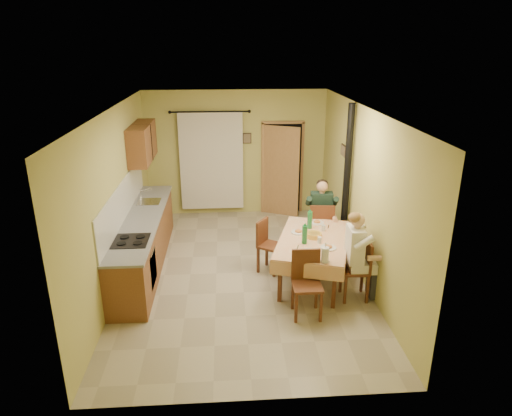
{
  "coord_description": "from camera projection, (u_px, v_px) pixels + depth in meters",
  "views": [
    {
      "loc": [
        -0.25,
        -7.03,
        3.77
      ],
      "look_at": [
        0.25,
        0.1,
        1.15
      ],
      "focal_mm": 32.0,
      "sensor_mm": 36.0,
      "label": 1
    }
  ],
  "objects": [
    {
      "name": "floor",
      "position": [
        242.0,
        273.0,
        7.9
      ],
      "size": [
        4.0,
        6.0,
        0.01
      ],
      "primitive_type": "cube",
      "color": "tan",
      "rests_on": "ground"
    },
    {
      "name": "room_shell",
      "position": [
        241.0,
        171.0,
        7.27
      ],
      "size": [
        4.04,
        6.04,
        2.82
      ],
      "color": "tan",
      "rests_on": "ground"
    },
    {
      "name": "chair_far",
      "position": [
        320.0,
        238.0,
        8.55
      ],
      "size": [
        0.49,
        0.49,
        1.01
      ],
      "rotation": [
        0.0,
        0.0,
        -0.11
      ],
      "color": "#572C17",
      "rests_on": "ground"
    },
    {
      "name": "chair_right",
      "position": [
        355.0,
        281.0,
        7.04
      ],
      "size": [
        0.41,
        0.41,
        0.95
      ],
      "rotation": [
        0.0,
        0.0,
        1.53
      ],
      "color": "#572C17",
      "rests_on": "ground"
    },
    {
      "name": "man_far",
      "position": [
        321.0,
        209.0,
        8.37
      ],
      "size": [
        0.61,
        0.5,
        1.39
      ],
      "rotation": [
        0.0,
        0.0,
        -0.11
      ],
      "color": "#192D23",
      "rests_on": "chair_far"
    },
    {
      "name": "man_right",
      "position": [
        357.0,
        246.0,
        6.84
      ],
      "size": [
        0.47,
        0.59,
        1.39
      ],
      "rotation": [
        0.0,
        0.0,
        1.53
      ],
      "color": "white",
      "rests_on": "chair_right"
    },
    {
      "name": "upper_cabinets",
      "position": [
        142.0,
        143.0,
        8.7
      ],
      "size": [
        0.35,
        1.4,
        0.7
      ],
      "primitive_type": "cube",
      "color": "brown",
      "rests_on": "room_shell"
    },
    {
      "name": "tableware",
      "position": [
        313.0,
        237.0,
        7.27
      ],
      "size": [
        0.64,
        1.67,
        0.33
      ],
      "color": "white",
      "rests_on": "dining_table"
    },
    {
      "name": "doorway",
      "position": [
        282.0,
        169.0,
        10.31
      ],
      "size": [
        0.96,
        0.41,
        2.15
      ],
      "color": "black",
      "rests_on": "ground"
    },
    {
      "name": "picture_right",
      "position": [
        344.0,
        151.0,
        8.52
      ],
      "size": [
        0.03,
        0.31,
        0.21
      ],
      "primitive_type": "cube",
      "color": "brown",
      "rests_on": "room_shell"
    },
    {
      "name": "kitchen_run",
      "position": [
        144.0,
        241.0,
        8.0
      ],
      "size": [
        0.64,
        3.64,
        1.56
      ],
      "color": "brown",
      "rests_on": "ground"
    },
    {
      "name": "picture_back",
      "position": [
        247.0,
        138.0,
        10.1
      ],
      "size": [
        0.19,
        0.03,
        0.23
      ],
      "primitive_type": "cube",
      "color": "black",
      "rests_on": "room_shell"
    },
    {
      "name": "stove_flue",
      "position": [
        345.0,
        203.0,
        8.23
      ],
      "size": [
        0.24,
        0.24,
        2.8
      ],
      "color": "black",
      "rests_on": "ground"
    },
    {
      "name": "chair_left",
      "position": [
        270.0,
        256.0,
        7.87
      ],
      "size": [
        0.51,
        0.51,
        0.92
      ],
      "rotation": [
        0.0,
        0.0,
        -2.16
      ],
      "color": "#572C17",
      "rests_on": "ground"
    },
    {
      "name": "curtain",
      "position": [
        211.0,
        161.0,
        10.15
      ],
      "size": [
        1.7,
        0.07,
        2.22
      ],
      "color": "black",
      "rests_on": "ground"
    },
    {
      "name": "dining_table",
      "position": [
        312.0,
        260.0,
        7.53
      ],
      "size": [
        1.56,
        2.05,
        0.76
      ],
      "rotation": [
        0.0,
        0.0,
        -0.29
      ],
      "color": "#E1A679",
      "rests_on": "ground"
    },
    {
      "name": "chair_near",
      "position": [
        306.0,
        297.0,
        6.59
      ],
      "size": [
        0.42,
        0.42,
        0.97
      ],
      "rotation": [
        0.0,
        0.0,
        3.13
      ],
      "color": "#572C17",
      "rests_on": "ground"
    }
  ]
}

